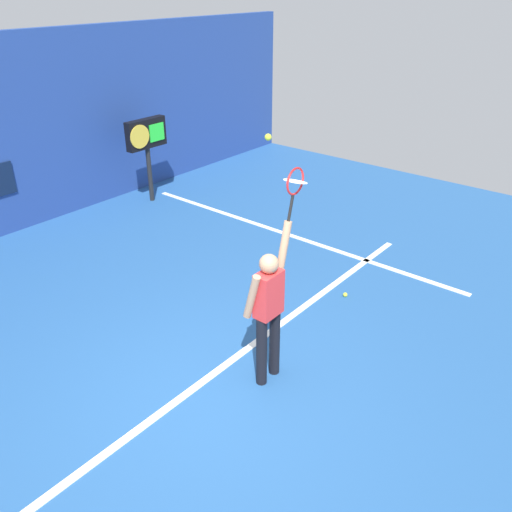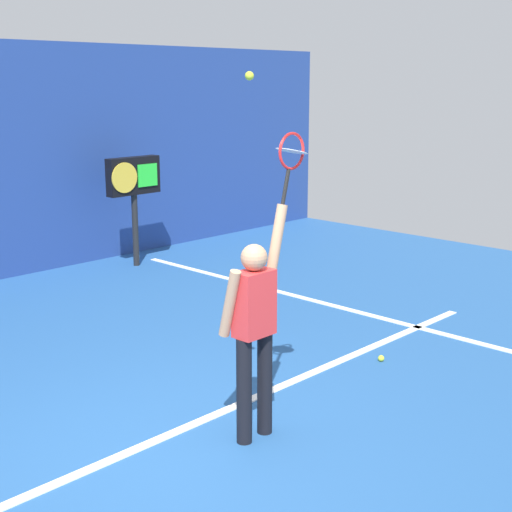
{
  "view_description": "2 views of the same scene",
  "coord_description": "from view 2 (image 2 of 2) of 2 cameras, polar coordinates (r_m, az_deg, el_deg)",
  "views": [
    {
      "loc": [
        -3.42,
        -3.39,
        4.36
      ],
      "look_at": [
        0.95,
        0.18,
        1.42
      ],
      "focal_mm": 37.62,
      "sensor_mm": 36.0,
      "label": 1
    },
    {
      "loc": [
        -3.54,
        -4.29,
        2.97
      ],
      "look_at": [
        0.81,
        -0.12,
        1.55
      ],
      "focal_mm": 52.28,
      "sensor_mm": 36.0,
      "label": 2
    }
  ],
  "objects": [
    {
      "name": "tennis_ball",
      "position": [
        5.74,
        -0.51,
        13.62
      ],
      "size": [
        0.07,
        0.07,
        0.07
      ],
      "primitive_type": "sphere",
      "color": "#CCE033"
    },
    {
      "name": "tennis_player",
      "position": [
        6.17,
        -0.14,
        -5.26
      ],
      "size": [
        0.63,
        0.31,
        1.98
      ],
      "color": "black",
      "rests_on": "ground_plane"
    },
    {
      "name": "ground_plane",
      "position": [
        6.31,
        -6.06,
        -14.89
      ],
      "size": [
        18.0,
        18.0,
        0.0
      ],
      "primitive_type": "plane",
      "color": "#23518C"
    },
    {
      "name": "court_sideline",
      "position": [
        10.36,
        4.28,
        -3.38
      ],
      "size": [
        0.1,
        7.0,
        0.01
      ],
      "primitive_type": "cube",
      "color": "white",
      "rests_on": "ground_plane"
    },
    {
      "name": "scoreboard_clock",
      "position": [
        12.17,
        -9.36,
        5.67
      ],
      "size": [
        0.96,
        0.2,
        1.78
      ],
      "color": "black",
      "rests_on": "ground_plane"
    },
    {
      "name": "court_baseline",
      "position": [
        6.52,
        -7.87,
        -13.9
      ],
      "size": [
        10.0,
        0.1,
        0.01
      ],
      "primitive_type": "cube",
      "color": "white",
      "rests_on": "ground_plane"
    },
    {
      "name": "spare_ball",
      "position": [
        8.26,
        9.55,
        -7.72
      ],
      "size": [
        0.07,
        0.07,
        0.07
      ],
      "primitive_type": "sphere",
      "color": "#CCE033",
      "rests_on": "ground_plane"
    },
    {
      "name": "tennis_racket",
      "position": [
        6.19,
        2.7,
        7.71
      ],
      "size": [
        0.38,
        0.27,
        0.63
      ],
      "color": "black"
    }
  ]
}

